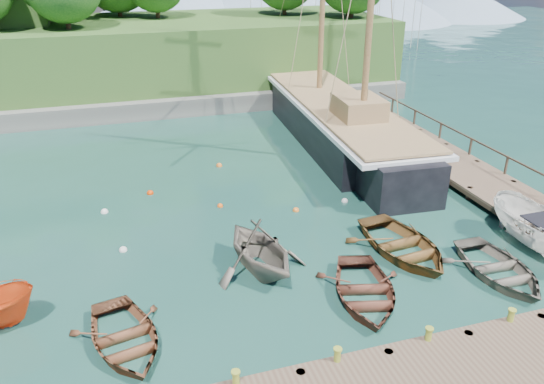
% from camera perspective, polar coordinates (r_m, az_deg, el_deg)
% --- Properties ---
extents(ground, '(160.00, 160.00, 0.00)m').
position_cam_1_polar(ground, '(20.53, 3.72, -9.08)').
color(ground, '#173C33').
rests_on(ground, ground).
extents(dock_near, '(20.00, 3.20, 1.10)m').
position_cam_1_polar(dock_near, '(16.66, 19.04, -18.22)').
color(dock_near, '#503A2D').
rests_on(dock_near, ground).
extents(dock_east, '(3.20, 24.00, 1.10)m').
position_cam_1_polar(dock_east, '(30.98, 19.25, 2.62)').
color(dock_east, '#503A2D').
rests_on(dock_east, ground).
extents(bollard_1, '(0.26, 0.26, 0.45)m').
position_cam_1_polar(bollard_1, '(16.57, 6.90, -19.08)').
color(bollard_1, olive).
rests_on(bollard_1, ground).
extents(bollard_2, '(0.26, 0.26, 0.45)m').
position_cam_1_polar(bollard_2, '(17.76, 16.18, -16.48)').
color(bollard_2, olive).
rests_on(bollard_2, ground).
extents(bollard_3, '(0.26, 0.26, 0.45)m').
position_cam_1_polar(bollard_3, '(19.35, 23.90, -13.94)').
color(bollard_3, olive).
rests_on(bollard_3, ground).
extents(rowboat_0, '(3.76, 4.69, 0.86)m').
position_cam_1_polar(rowboat_0, '(18.03, -15.49, -15.64)').
color(rowboat_0, brown).
rests_on(rowboat_0, ground).
extents(rowboat_1, '(4.52, 4.96, 2.23)m').
position_cam_1_polar(rowboat_1, '(20.87, -1.31, -8.40)').
color(rowboat_1, '#6B6256').
rests_on(rowboat_1, ground).
extents(rowboat_2, '(4.22, 5.11, 0.92)m').
position_cam_1_polar(rowboat_2, '(19.62, 9.83, -11.25)').
color(rowboat_2, '#512B1E').
rests_on(rowboat_2, ground).
extents(rowboat_3, '(3.24, 4.46, 0.91)m').
position_cam_1_polar(rowboat_3, '(22.26, 23.09, -8.33)').
color(rowboat_3, '#5A5349').
rests_on(rowboat_3, ground).
extents(rowboat_4, '(4.00, 5.27, 1.03)m').
position_cam_1_polar(rowboat_4, '(22.56, 13.80, -6.42)').
color(rowboat_4, brown).
rests_on(rowboat_4, ground).
extents(cabin_boat_white, '(2.21, 5.44, 2.08)m').
position_cam_1_polar(cabin_boat_white, '(24.62, 26.76, -5.77)').
color(cabin_boat_white, white).
rests_on(cabin_boat_white, ground).
extents(schooner, '(6.20, 27.25, 19.90)m').
position_cam_1_polar(schooner, '(34.28, 7.06, 7.15)').
color(schooner, black).
rests_on(schooner, ground).
extents(mooring_buoy_0, '(0.34, 0.34, 0.34)m').
position_cam_1_polar(mooring_buoy_0, '(22.94, -15.71, -6.10)').
color(mooring_buoy_0, silver).
rests_on(mooring_buoy_0, ground).
extents(mooring_buoy_1, '(0.28, 0.28, 0.28)m').
position_cam_1_polar(mooring_buoy_1, '(25.81, -5.60, -1.56)').
color(mooring_buoy_1, '#E1500C').
rests_on(mooring_buoy_1, ground).
extents(mooring_buoy_2, '(0.32, 0.32, 0.32)m').
position_cam_1_polar(mooring_buoy_2, '(25.30, 2.58, -2.04)').
color(mooring_buoy_2, orange).
rests_on(mooring_buoy_2, ground).
extents(mooring_buoy_3, '(0.33, 0.33, 0.33)m').
position_cam_1_polar(mooring_buoy_3, '(26.42, 7.83, -1.04)').
color(mooring_buoy_3, silver).
rests_on(mooring_buoy_3, ground).
extents(mooring_buoy_4, '(0.35, 0.35, 0.35)m').
position_cam_1_polar(mooring_buoy_4, '(27.71, -12.96, -0.18)').
color(mooring_buoy_4, '#E43702').
rests_on(mooring_buoy_4, ground).
extents(mooring_buoy_5, '(0.35, 0.35, 0.35)m').
position_cam_1_polar(mooring_buoy_5, '(30.58, -5.70, 2.78)').
color(mooring_buoy_5, '#D0631D').
rests_on(mooring_buoy_5, ground).
extents(mooring_buoy_6, '(0.36, 0.36, 0.36)m').
position_cam_1_polar(mooring_buoy_6, '(26.35, -17.56, -2.12)').
color(mooring_buoy_6, silver).
rests_on(mooring_buoy_6, ground).
extents(headland, '(51.00, 19.31, 12.90)m').
position_cam_1_polar(headland, '(48.00, -26.06, 15.44)').
color(headland, '#474744').
rests_on(headland, ground).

